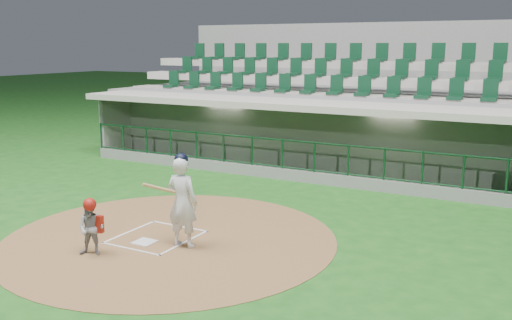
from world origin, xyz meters
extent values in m
plane|color=#184F16|center=(0.00, 0.00, 0.00)|extent=(120.00, 120.00, 0.00)
cylinder|color=brown|center=(0.30, -0.20, 0.01)|extent=(7.20, 7.20, 0.01)
cube|color=silver|center=(0.00, -0.70, 0.02)|extent=(0.43, 0.43, 0.02)
cube|color=white|center=(-0.75, -0.30, 0.02)|extent=(0.05, 1.80, 0.01)
cube|color=white|center=(0.75, -0.30, 0.02)|extent=(0.05, 1.80, 0.01)
cube|color=white|center=(0.00, 0.55, 0.02)|extent=(1.55, 0.05, 0.01)
cube|color=silver|center=(0.00, -1.15, 0.02)|extent=(1.55, 0.05, 0.01)
cube|color=slate|center=(0.00, 7.50, -0.55)|extent=(15.00, 3.00, 0.10)
cube|color=gray|center=(0.00, 9.10, 0.85)|extent=(15.00, 0.20, 2.70)
cube|color=#B8B4A3|center=(0.00, 8.98, 1.10)|extent=(13.50, 0.04, 0.90)
cube|color=gray|center=(-7.50, 7.50, 0.85)|extent=(0.20, 3.00, 2.70)
cube|color=#A49E94|center=(0.00, 7.25, 2.30)|extent=(15.40, 3.50, 0.20)
cube|color=slate|center=(0.00, 5.95, 0.15)|extent=(15.00, 0.15, 0.40)
cube|color=black|center=(0.00, 5.95, 1.73)|extent=(15.00, 0.01, 0.95)
cube|color=brown|center=(0.00, 8.55, -0.28)|extent=(12.75, 0.40, 0.45)
cube|color=white|center=(-3.00, 7.50, 2.17)|extent=(1.30, 0.35, 0.04)
cube|color=white|center=(3.00, 7.50, 2.17)|extent=(1.30, 0.35, 0.04)
imported|color=#B4131E|center=(-5.53, 8.47, 0.35)|extent=(1.24, 0.96, 1.70)
imported|color=#A11811|center=(-1.30, 8.21, 0.29)|extent=(1.00, 0.68, 1.58)
imported|color=#AF1312|center=(1.41, 8.46, 0.29)|extent=(0.80, 0.54, 1.57)
imported|color=#AD1215|center=(3.61, 8.22, 0.44)|extent=(1.78, 0.70, 1.87)
cube|color=slate|center=(0.00, 10.75, 1.15)|extent=(17.00, 6.50, 2.50)
cube|color=gray|center=(0.00, 9.25, 2.30)|extent=(16.60, 0.95, 0.30)
cube|color=#A29B92|center=(0.00, 10.20, 2.85)|extent=(16.60, 0.95, 0.30)
cube|color=gray|center=(0.00, 11.15, 3.40)|extent=(16.60, 0.95, 0.30)
cube|color=slate|center=(0.00, 14.10, 2.53)|extent=(17.00, 0.25, 5.05)
imported|color=silver|center=(0.85, -0.48, 0.96)|extent=(0.71, 0.48, 1.90)
sphere|color=black|center=(0.85, -0.48, 1.85)|extent=(0.28, 0.28, 0.28)
cylinder|color=tan|center=(0.60, -0.73, 1.25)|extent=(0.58, 0.79, 0.39)
imported|color=gray|center=(-0.45, -1.76, 0.56)|extent=(0.65, 0.59, 1.09)
sphere|color=maroon|center=(-0.45, -1.76, 1.05)|extent=(0.26, 0.26, 0.26)
cube|color=#9D1C10|center=(-0.45, -1.61, 0.62)|extent=(0.32, 0.10, 0.35)
camera|label=1|loc=(7.58, -9.66, 4.12)|focal=40.00mm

